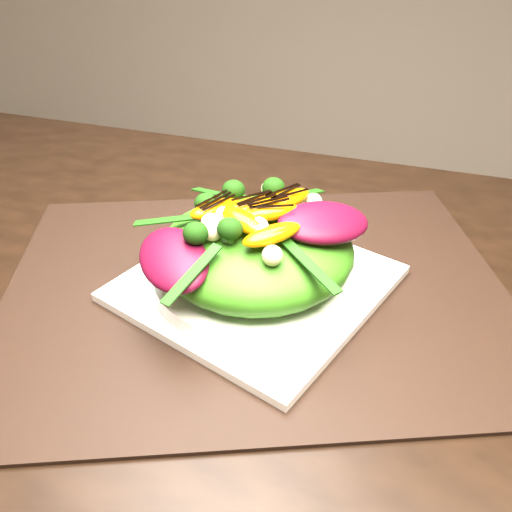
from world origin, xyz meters
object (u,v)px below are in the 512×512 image
(placemat, at_px, (256,288))
(salad_bowl, at_px, (256,273))
(dining_table, at_px, (78,300))
(orange_segment, at_px, (248,204))
(lettuce_mound, at_px, (256,249))
(plate_base, at_px, (256,283))

(placemat, bearing_deg, salad_bowl, 0.00)
(dining_table, xyz_separation_m, salad_bowl, (0.20, 0.06, 0.04))
(orange_segment, bearing_deg, lettuce_mound, -50.61)
(placemat, height_order, plate_base, plate_base)
(lettuce_mound, bearing_deg, orange_segment, 129.39)
(dining_table, height_order, lettuce_mound, dining_table)
(plate_base, xyz_separation_m, orange_segment, (-0.02, 0.02, 0.09))
(lettuce_mound, height_order, orange_segment, orange_segment)
(lettuce_mound, bearing_deg, salad_bowl, 0.00)
(placemat, height_order, orange_segment, orange_segment)
(orange_segment, bearing_deg, placemat, -50.61)
(salad_bowl, bearing_deg, lettuce_mound, 0.00)
(dining_table, height_order, salad_bowl, dining_table)
(plate_base, xyz_separation_m, lettuce_mound, (0.00, 0.00, 0.05))
(orange_segment, bearing_deg, salad_bowl, -50.61)
(plate_base, bearing_deg, orange_segment, 129.39)
(lettuce_mound, relative_size, orange_segment, 3.34)
(plate_base, bearing_deg, dining_table, -163.37)
(dining_table, bearing_deg, lettuce_mound, 16.63)
(dining_table, relative_size, plate_base, 6.28)
(plate_base, distance_m, orange_segment, 0.09)
(plate_base, relative_size, orange_segment, 4.04)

